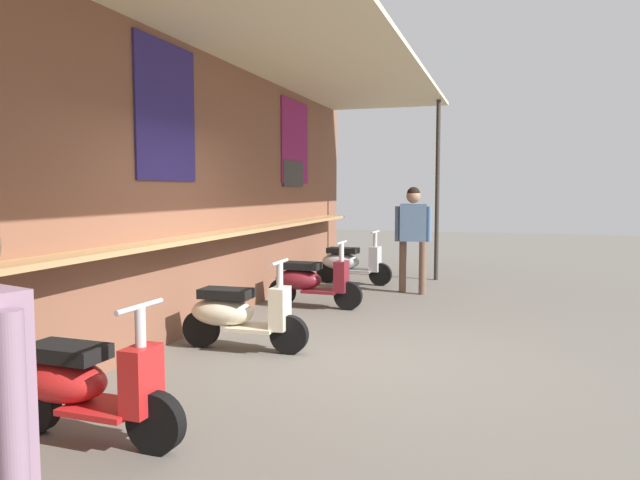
{
  "coord_description": "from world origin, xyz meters",
  "views": [
    {
      "loc": [
        -5.7,
        -1.63,
        1.69
      ],
      "look_at": [
        2.56,
        0.96,
        0.97
      ],
      "focal_mm": 33.72,
      "sensor_mm": 36.0,
      "label": 1
    }
  ],
  "objects_px": {
    "scooter_red": "(82,384)",
    "scooter_maroon": "(309,281)",
    "scooter_silver": "(349,262)",
    "shopper_browsing": "(413,227)",
    "scooter_cream": "(237,314)"
  },
  "relations": [
    {
      "from": "scooter_red",
      "to": "scooter_silver",
      "type": "bearing_deg",
      "value": 92.29
    },
    {
      "from": "scooter_red",
      "to": "scooter_cream",
      "type": "bearing_deg",
      "value": 92.29
    },
    {
      "from": "scooter_red",
      "to": "shopper_browsing",
      "type": "relative_size",
      "value": 0.81
    },
    {
      "from": "scooter_red",
      "to": "scooter_maroon",
      "type": "height_order",
      "value": "same"
    },
    {
      "from": "scooter_maroon",
      "to": "scooter_red",
      "type": "bearing_deg",
      "value": -89.25
    },
    {
      "from": "scooter_red",
      "to": "scooter_silver",
      "type": "distance_m",
      "value": 7.12
    },
    {
      "from": "shopper_browsing",
      "to": "scooter_silver",
      "type": "bearing_deg",
      "value": 54.09
    },
    {
      "from": "scooter_cream",
      "to": "shopper_browsing",
      "type": "relative_size",
      "value": 0.81
    },
    {
      "from": "scooter_red",
      "to": "scooter_cream",
      "type": "xyz_separation_m",
      "value": [
        2.42,
        0.0,
        0.0
      ]
    },
    {
      "from": "scooter_silver",
      "to": "shopper_browsing",
      "type": "xyz_separation_m",
      "value": [
        -0.64,
        -1.24,
        0.7
      ]
    },
    {
      "from": "scooter_silver",
      "to": "shopper_browsing",
      "type": "relative_size",
      "value": 0.81
    },
    {
      "from": "scooter_maroon",
      "to": "shopper_browsing",
      "type": "bearing_deg",
      "value": 53.65
    },
    {
      "from": "scooter_cream",
      "to": "scooter_silver",
      "type": "height_order",
      "value": "same"
    },
    {
      "from": "scooter_maroon",
      "to": "shopper_browsing",
      "type": "xyz_separation_m",
      "value": [
        1.64,
        -1.24,
        0.7
      ]
    },
    {
      "from": "scooter_maroon",
      "to": "scooter_silver",
      "type": "relative_size",
      "value": 1.0
    }
  ]
}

